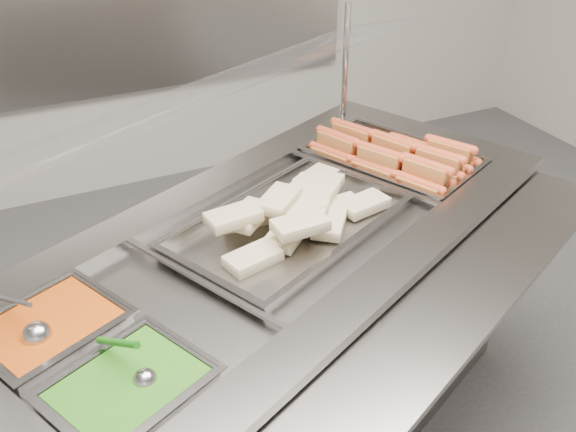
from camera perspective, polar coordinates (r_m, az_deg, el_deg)
name	(u,v)px	position (r m, az deg, el deg)	size (l,w,h in m)	color
steam_counter	(278,347)	(2.12, -0.89, -11.57)	(2.07, 1.55, 0.91)	slate
tray_rail	(435,318)	(1.65, 12.93, -8.85)	(1.75, 1.07, 0.05)	gray
sneeze_guard	(215,91)	(1.81, -6.51, 11.02)	(1.63, 0.96, 0.44)	silver
pan_hotdogs	(392,166)	(2.31, 9.23, 4.44)	(0.54, 0.65, 0.10)	gray
pan_wraps	(290,229)	(1.89, 0.19, -1.15)	(0.79, 0.65, 0.07)	gray
pan_beans	(52,337)	(1.64, -20.26, -10.08)	(0.38, 0.35, 0.10)	gray
pan_peas	(130,398)	(1.45, -13.85, -15.40)	(0.38, 0.35, 0.10)	gray
hotdogs_in_buns	(395,156)	(2.27, 9.50, 5.26)	(0.49, 0.56, 0.12)	#95521F
tortilla_wraps	(298,210)	(1.90, 0.89, 0.51)	(0.58, 0.45, 0.10)	tan
ladle	(36,334)	(1.59, -21.51, -9.70)	(0.11, 0.19, 0.13)	#ABABB0
serving_spoon	(140,374)	(1.42, -13.01, -13.49)	(0.10, 0.17, 0.13)	#ABABB0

